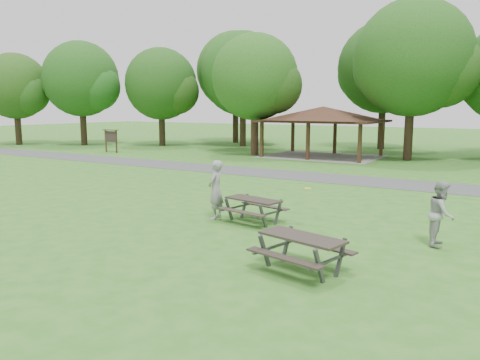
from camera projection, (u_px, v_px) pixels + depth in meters
name	position (u px, v px, depth m)	size (l,w,h in m)	color
ground	(134.00, 242.00, 13.00)	(160.00, 160.00, 0.00)	#316E1F
asphalt_path	(322.00, 178.00, 24.80)	(120.00, 3.20, 0.02)	#464648
pavilion	(323.00, 116.00, 34.81)	(8.60, 7.01, 3.76)	#342112
notice_board	(111.00, 137.00, 38.29)	(1.60, 0.30, 1.88)	#3D2816
tree_row_a	(82.00, 81.00, 45.01)	(7.56, 7.20, 9.97)	black
tree_row_b	(162.00, 86.00, 44.42)	(7.14, 6.80, 9.28)	black
tree_row_c	(244.00, 76.00, 43.62)	(8.19, 7.80, 10.67)	black
tree_row_d	(256.00, 80.00, 35.69)	(6.93, 6.60, 9.27)	#321F16
tree_row_e	(414.00, 62.00, 31.95)	(8.40, 8.00, 11.02)	black
tree_deep_a	(236.00, 73.00, 48.02)	(8.40, 8.00, 11.38)	black
tree_deep_b	(385.00, 70.00, 40.74)	(8.40, 8.00, 11.13)	black
tree_flank_left	(16.00, 88.00, 45.68)	(6.72, 6.40, 8.93)	black
picnic_table_middle	(253.00, 204.00, 15.16)	(2.10, 1.80, 0.81)	black
picnic_table_far	(302.00, 245.00, 10.61)	(2.28, 1.98, 0.86)	#2A241E
frisbee_in_flight	(307.00, 188.00, 14.17)	(0.28, 0.28, 0.02)	yellow
frisbee_thrower	(216.00, 190.00, 15.60)	(0.72, 0.47, 1.98)	gray
frisbee_catcher	(441.00, 213.00, 12.58)	(0.86, 0.67, 1.77)	#A0A1A3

